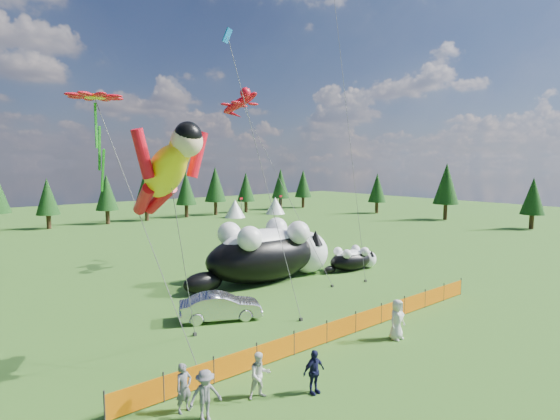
% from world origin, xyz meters
% --- Properties ---
extents(ground, '(160.00, 160.00, 0.00)m').
position_xyz_m(ground, '(0.00, 0.00, 0.00)').
color(ground, '#123A0A').
rests_on(ground, ground).
extents(safety_fence, '(22.06, 0.06, 1.10)m').
position_xyz_m(safety_fence, '(0.00, -3.00, 0.50)').
color(safety_fence, '#262626').
rests_on(safety_fence, ground).
extents(tree_line, '(90.00, 4.00, 8.00)m').
position_xyz_m(tree_line, '(0.00, 45.00, 4.00)').
color(tree_line, black).
rests_on(tree_line, ground).
extents(festival_tents, '(50.00, 3.20, 2.80)m').
position_xyz_m(festival_tents, '(11.00, 40.00, 1.40)').
color(festival_tents, white).
rests_on(festival_tents, ground).
extents(cat_large, '(11.82, 4.34, 4.27)m').
position_xyz_m(cat_large, '(3.68, 7.48, 2.03)').
color(cat_large, black).
rests_on(cat_large, ground).
extents(cat_small, '(5.07, 2.30, 1.83)m').
position_xyz_m(cat_small, '(10.66, 5.74, 0.87)').
color(cat_small, black).
rests_on(cat_small, ground).
extents(car, '(4.56, 3.18, 1.42)m').
position_xyz_m(car, '(-3.19, 2.78, 0.71)').
color(car, silver).
rests_on(car, ground).
extents(spectator_a, '(0.66, 0.49, 1.67)m').
position_xyz_m(spectator_a, '(-8.72, -3.99, 0.84)').
color(spectator_a, slate).
rests_on(spectator_a, ground).
extents(spectator_b, '(0.90, 0.66, 1.67)m').
position_xyz_m(spectator_b, '(-6.22, -4.87, 0.83)').
color(spectator_b, silver).
rests_on(spectator_b, ground).
extents(spectator_c, '(0.97, 0.53, 1.62)m').
position_xyz_m(spectator_c, '(-4.52, -5.86, 0.81)').
color(spectator_c, '#15173B').
rests_on(spectator_c, ground).
extents(spectator_d, '(1.18, 0.74, 1.70)m').
position_xyz_m(spectator_d, '(-8.41, -4.88, 0.85)').
color(spectator_d, slate).
rests_on(spectator_d, ground).
extents(spectator_e, '(0.96, 0.63, 1.93)m').
position_xyz_m(spectator_e, '(1.93, -4.75, 0.96)').
color(spectator_e, silver).
rests_on(spectator_e, ground).
extents(superhero_kite, '(5.01, 5.36, 10.37)m').
position_xyz_m(superhero_kite, '(-7.87, -1.09, 7.95)').
color(superhero_kite, yellow).
rests_on(superhero_kite, ground).
extents(gecko_kite, '(3.89, 12.37, 16.03)m').
position_xyz_m(gecko_kite, '(4.84, 12.74, 13.10)').
color(gecko_kite, red).
rests_on(gecko_kite, ground).
extents(flower_kite, '(3.13, 7.51, 12.77)m').
position_xyz_m(flower_kite, '(-8.90, 3.70, 11.09)').
color(flower_kite, red).
rests_on(flower_kite, ground).
extents(diamond_kite_a, '(1.90, 5.28, 16.49)m').
position_xyz_m(diamond_kite_a, '(-1.24, 4.55, 14.78)').
color(diamond_kite_a, blue).
rests_on(diamond_kite_a, ground).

